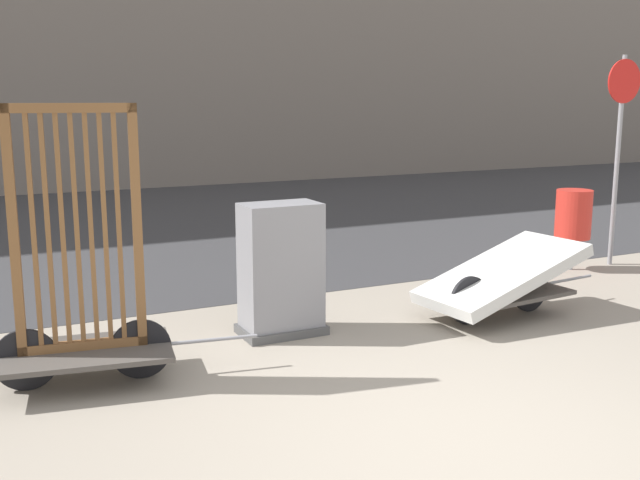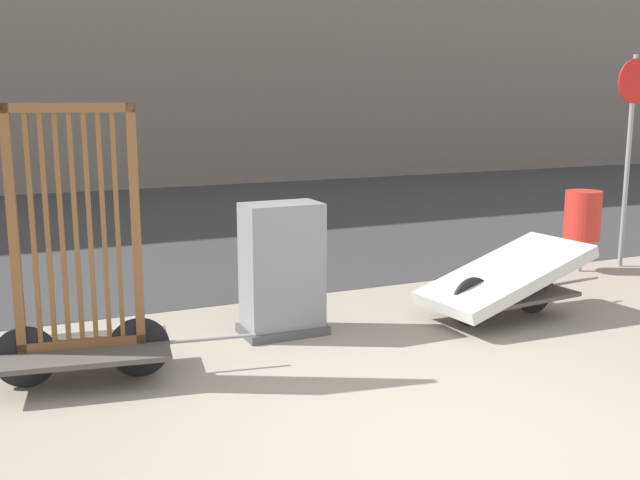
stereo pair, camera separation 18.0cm
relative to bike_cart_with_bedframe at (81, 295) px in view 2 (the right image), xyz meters
name	(u,v)px [view 2 (the right image)]	position (x,y,z in m)	size (l,w,h in m)	color
ground_plane	(452,442)	(2.01, -2.06, -0.69)	(60.00, 60.00, 0.00)	gray
road_strip	(153,225)	(2.01, 6.94, -0.69)	(56.00, 10.62, 0.01)	#38383A
bike_cart_with_bedframe	(81,295)	(0.00, 0.00, 0.00)	(2.04, 0.99, 2.14)	#4C4742
bike_cart_with_mattress	(505,279)	(4.03, 0.00, -0.29)	(2.20, 1.04, 0.74)	#4C4742
utility_cabinet	(282,274)	(1.84, 0.49, -0.12)	(0.77, 0.49, 1.23)	#4C4C4C
trash_bin	(583,216)	(6.21, 1.28, 0.02)	(0.45, 0.45, 1.03)	gray
sign_post	(630,132)	(6.91, 1.27, 1.05)	(0.55, 0.06, 2.70)	gray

